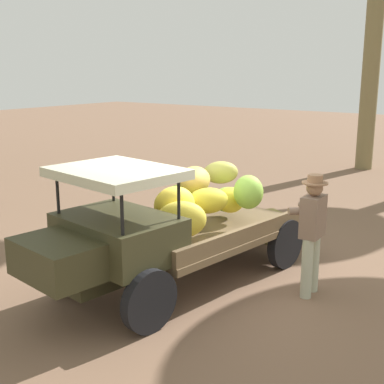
{
  "coord_description": "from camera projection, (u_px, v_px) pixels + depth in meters",
  "views": [
    {
      "loc": [
        5.91,
        3.98,
        3.02
      ],
      "look_at": [
        0.02,
        -0.18,
        1.29
      ],
      "focal_mm": 48.39,
      "sensor_mm": 36.0,
      "label": 1
    }
  ],
  "objects": [
    {
      "name": "wooden_crate",
      "position": [
        270.0,
        226.0,
        9.27
      ],
      "size": [
        0.58,
        0.61,
        0.52
      ],
      "primitive_type": "cube",
      "rotation": [
        0.0,
        0.0,
        1.02
      ],
      "color": "olive",
      "rests_on": "ground"
    },
    {
      "name": "farmer",
      "position": [
        312.0,
        227.0,
        6.89
      ],
      "size": [
        0.53,
        0.47,
        1.67
      ],
      "rotation": [
        0.0,
        0.0,
        -1.52
      ],
      "color": "#B3B79C",
      "rests_on": "ground"
    },
    {
      "name": "truck",
      "position": [
        166.0,
        225.0,
        7.16
      ],
      "size": [
        4.61,
        2.27,
        1.82
      ],
      "rotation": [
        0.0,
        0.0,
        -0.15
      ],
      "color": "#37351F",
      "rests_on": "ground"
    },
    {
      "name": "ground_plane",
      "position": [
        203.0,
        278.0,
        7.63
      ],
      "size": [
        60.0,
        60.0,
        0.0
      ],
      "primitive_type": "plane",
      "color": "brown"
    }
  ]
}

